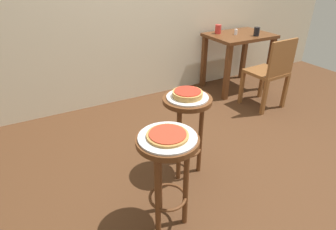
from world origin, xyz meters
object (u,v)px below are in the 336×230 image
serving_plate_middle (187,97)px  cup_far_edge (218,29)px  stool_foreground (168,163)px  cup_near_edge (257,32)px  stool_middle (187,119)px  pizza_foreground (168,135)px  condiment_shaker (236,32)px  pizza_middle (188,94)px  wooden_chair (271,71)px  dining_table (238,45)px  serving_plate_foreground (168,137)px

serving_plate_middle → cup_far_edge: bearing=46.2°
stool_foreground → cup_near_edge: (2.07, 1.46, 0.30)m
stool_middle → pizza_foreground: bearing=-133.6°
pizza_foreground → stool_middle: pizza_foreground is taller
stool_middle → condiment_shaker: condiment_shaker is taller
cup_near_edge → pizza_middle: bearing=-148.1°
pizza_middle → cup_near_edge: cup_near_edge is taller
pizza_middle → wooden_chair: size_ratio=0.27×
dining_table → wooden_chair: 0.69m
stool_foreground → serving_plate_foreground: serving_plate_foreground is taller
stool_foreground → wooden_chair: (1.89, 0.96, -0.04)m
pizza_middle → condiment_shaker: size_ratio=3.19×
dining_table → cup_near_edge: 0.29m
pizza_middle → wooden_chair: bearing=20.3°
serving_plate_middle → pizza_middle: 0.03m
cup_far_edge → serving_plate_foreground: bearing=-133.8°
dining_table → condiment_shaker: 0.20m
pizza_middle → cup_far_edge: 1.93m
stool_foreground → condiment_shaker: size_ratio=9.72×
pizza_foreground → stool_middle: (0.39, 0.41, -0.20)m
condiment_shaker → pizza_middle: bearing=-140.7°
serving_plate_foreground → condiment_shaker: size_ratio=4.89×
cup_near_edge → serving_plate_middle: bearing=-148.1°
stool_middle → wooden_chair: wooden_chair is taller
cup_near_edge → condiment_shaker: (-0.19, 0.18, -0.02)m
stool_foreground → cup_near_edge: size_ratio=6.36×
serving_plate_foreground → cup_far_edge: bearing=46.2°
stool_foreground → pizza_foreground: (0.00, 0.00, 0.20)m
serving_plate_foreground → wooden_chair: 2.13m
stool_foreground → condiment_shaker: (1.89, 1.63, 0.28)m
dining_table → cup_near_edge: bearing=-56.9°
cup_far_edge → serving_plate_middle: bearing=-133.8°
stool_foreground → cup_near_edge: cup_near_edge is taller
wooden_chair → cup_far_edge: bearing=101.1°
condiment_shaker → pizza_foreground: bearing=-139.1°
serving_plate_middle → cup_near_edge: (1.68, 1.05, 0.11)m
stool_foreground → serving_plate_foreground: size_ratio=1.99×
serving_plate_middle → stool_middle: bearing=-7.1°
serving_plate_foreground → serving_plate_middle: (0.39, 0.41, 0.00)m
stool_middle → wooden_chair: 1.60m
stool_foreground → serving_plate_middle: size_ratio=2.18×
serving_plate_middle → condiment_shaker: bearing=39.3°
serving_plate_foreground → stool_middle: size_ratio=0.50×
pizza_foreground → condiment_shaker: size_ratio=3.47×
serving_plate_middle → dining_table: 1.99m
stool_middle → condiment_shaker: bearing=39.3°
pizza_foreground → dining_table: bearing=39.9°
stool_middle → pizza_middle: size_ratio=3.05×
cup_near_edge → dining_table: bearing=123.1°
dining_table → stool_foreground: bearing=-140.1°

